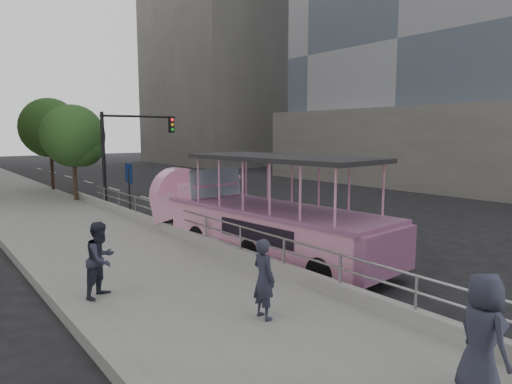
{
  "coord_description": "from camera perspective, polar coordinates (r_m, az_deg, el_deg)",
  "views": [
    {
      "loc": [
        -10.9,
        -10.98,
        4.14
      ],
      "look_at": [
        -0.64,
        2.49,
        1.93
      ],
      "focal_mm": 32.0,
      "sensor_mm": 36.0,
      "label": 1
    }
  ],
  "objects": [
    {
      "name": "parking_sign",
      "position": [
        21.55,
        -15.56,
        0.75
      ],
      "size": [
        0.11,
        0.62,
        2.76
      ],
      "color": "black",
      "rests_on": "ground"
    },
    {
      "name": "kerb_wall",
      "position": [
        15.56,
        -6.22,
        -6.21
      ],
      "size": [
        0.24,
        30.0,
        0.36
      ],
      "primitive_type": "cube",
      "color": "#A5A5A0",
      "rests_on": "sidewalk"
    },
    {
      "name": "pedestrian_near",
      "position": [
        9.58,
        0.98,
        -10.78
      ],
      "size": [
        0.42,
        0.63,
        1.69
      ],
      "primitive_type": "imported",
      "rotation": [
        0.0,
        0.0,
        1.55
      ],
      "color": "#282A3B",
      "rests_on": "sidewalk"
    },
    {
      "name": "ground",
      "position": [
        16.01,
        7.3,
        -7.61
      ],
      "size": [
        160.0,
        160.0,
        0.0
      ],
      "primitive_type": "plane",
      "color": "black"
    },
    {
      "name": "street_tree_far",
      "position": [
        33.81,
        -24.17,
        7.08
      ],
      "size": [
        3.97,
        3.97,
        6.45
      ],
      "color": "#3A261A",
      "rests_on": "ground"
    },
    {
      "name": "duck_boat",
      "position": [
        15.61,
        -0.43,
        -3.17
      ],
      "size": [
        3.44,
        10.46,
        3.41
      ],
      "color": "black",
      "rests_on": "ground"
    },
    {
      "name": "tower_podium",
      "position": [
        45.98,
        25.66,
        5.29
      ],
      "size": [
        26.0,
        26.0,
        6.0
      ],
      "primitive_type": "cube",
      "color": "slate",
      "rests_on": "ground"
    },
    {
      "name": "midrise_stone_a",
      "position": [
        65.64,
        -2.52,
        17.85
      ],
      "size": [
        20.0,
        20.0,
        32.0
      ],
      "primitive_type": "cube",
      "color": "slate",
      "rests_on": "ground"
    },
    {
      "name": "pedestrian_far",
      "position": [
        7.6,
        26.47,
        -15.84
      ],
      "size": [
        0.93,
        1.08,
        1.87
      ],
      "primitive_type": "imported",
      "rotation": [
        0.0,
        0.0,
        1.12
      ],
      "color": "#282A3B",
      "rests_on": "sidewalk"
    },
    {
      "name": "sidewalk",
      "position": [
        21.96,
        -23.15,
        -3.63
      ],
      "size": [
        5.5,
        80.0,
        0.3
      ],
      "primitive_type": "cube",
      "color": "gray",
      "rests_on": "ground"
    },
    {
      "name": "car",
      "position": [
        25.2,
        -7.46,
        -0.33
      ],
      "size": [
        2.18,
        4.61,
        1.53
      ],
      "primitive_type": "imported",
      "rotation": [
        0.0,
        0.0,
        0.09
      ],
      "color": "white",
      "rests_on": "ground"
    },
    {
      "name": "street_tree_near",
      "position": [
        27.95,
        -21.67,
        6.26
      ],
      "size": [
        3.52,
        3.52,
        5.72
      ],
      "color": "#3A261A",
      "rests_on": "ground"
    },
    {
      "name": "pedestrian_mid",
      "position": [
        11.39,
        -18.8,
        -7.95
      ],
      "size": [
        1.1,
        1.05,
        1.79
      ],
      "primitive_type": "imported",
      "rotation": [
        0.0,
        0.0,
        0.6
      ],
      "color": "#282A3B",
      "rests_on": "sidewalk"
    },
    {
      "name": "guardrail",
      "position": [
        15.42,
        -6.26,
        -3.81
      ],
      "size": [
        0.07,
        22.0,
        0.71
      ],
      "color": "#9E9EA2",
      "rests_on": "kerb_wall"
    },
    {
      "name": "traffic_signal",
      "position": [
        25.22,
        -15.99,
        5.7
      ],
      "size": [
        4.2,
        0.32,
        5.2
      ],
      "color": "black",
      "rests_on": "ground"
    }
  ]
}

